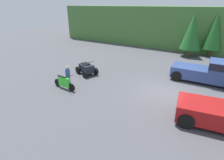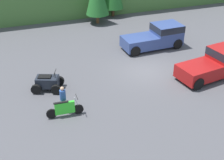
{
  "view_description": "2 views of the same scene",
  "coord_description": "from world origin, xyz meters",
  "px_view_note": "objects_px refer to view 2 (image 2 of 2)",
  "views": [
    {
      "loc": [
        2.62,
        -11.88,
        6.08
      ],
      "look_at": [
        -3.44,
        -1.91,
        0.95
      ],
      "focal_mm": 28.0,
      "sensor_mm": 36.0,
      "label": 1
    },
    {
      "loc": [
        -9.29,
        -18.14,
        10.88
      ],
      "look_at": [
        -3.44,
        -1.91,
        0.95
      ],
      "focal_mm": 50.0,
      "sensor_mm": 36.0,
      "label": 2
    }
  ],
  "objects_px": {
    "pickup_truck_second": "(157,36)",
    "dirt_bike": "(65,109)",
    "rider_person": "(63,98)",
    "pickup_truck_red": "(217,62)",
    "quad_atv": "(48,83)"
  },
  "relations": [
    {
      "from": "dirt_bike",
      "to": "rider_person",
      "type": "height_order",
      "value": "rider_person"
    },
    {
      "from": "pickup_truck_red",
      "to": "pickup_truck_second",
      "type": "distance_m",
      "value": 6.09
    },
    {
      "from": "pickup_truck_second",
      "to": "rider_person",
      "type": "bearing_deg",
      "value": -147.05
    },
    {
      "from": "pickup_truck_second",
      "to": "dirt_bike",
      "type": "distance_m",
      "value": 11.84
    },
    {
      "from": "dirt_bike",
      "to": "rider_person",
      "type": "relative_size",
      "value": 1.27
    },
    {
      "from": "pickup_truck_red",
      "to": "quad_atv",
      "type": "distance_m",
      "value": 11.82
    },
    {
      "from": "pickup_truck_second",
      "to": "rider_person",
      "type": "distance_m",
      "value": 11.55
    },
    {
      "from": "pickup_truck_second",
      "to": "dirt_bike",
      "type": "relative_size",
      "value": 2.36
    },
    {
      "from": "quad_atv",
      "to": "rider_person",
      "type": "bearing_deg",
      "value": -59.46
    },
    {
      "from": "pickup_truck_second",
      "to": "quad_atv",
      "type": "height_order",
      "value": "pickup_truck_second"
    },
    {
      "from": "pickup_truck_red",
      "to": "quad_atv",
      "type": "relative_size",
      "value": 2.26
    },
    {
      "from": "pickup_truck_red",
      "to": "dirt_bike",
      "type": "bearing_deg",
      "value": 177.61
    },
    {
      "from": "dirt_bike",
      "to": "quad_atv",
      "type": "height_order",
      "value": "quad_atv"
    },
    {
      "from": "pickup_truck_red",
      "to": "dirt_bike",
      "type": "height_order",
      "value": "pickup_truck_red"
    },
    {
      "from": "pickup_truck_second",
      "to": "dirt_bike",
      "type": "bearing_deg",
      "value": -145.32
    }
  ]
}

